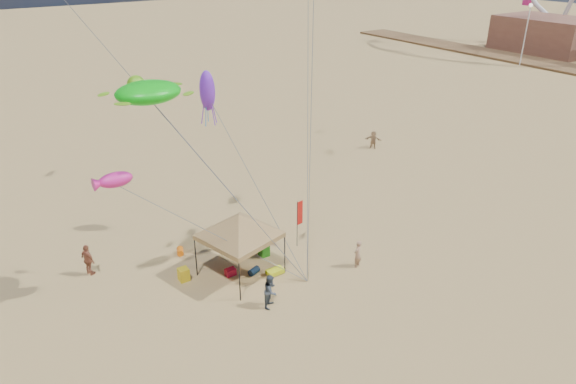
# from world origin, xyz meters

# --- Properties ---
(ground) EXTENTS (280.00, 280.00, 0.00)m
(ground) POSITION_xyz_m (0.00, 0.00, 0.00)
(ground) COLOR tan
(ground) RESTS_ON ground
(canopy_tent) EXTENTS (6.36, 6.36, 4.05)m
(canopy_tent) POSITION_xyz_m (-2.93, 3.06, 3.37)
(canopy_tent) COLOR black
(canopy_tent) RESTS_ON ground
(feather_flag) EXTENTS (0.43, 0.10, 2.86)m
(feather_flag) POSITION_xyz_m (1.23, 3.70, 1.92)
(feather_flag) COLOR black
(feather_flag) RESTS_ON ground
(cooler_red) EXTENTS (0.54, 0.38, 0.38)m
(cooler_red) POSITION_xyz_m (-3.48, 3.24, 0.19)
(cooler_red) COLOR #B50E25
(cooler_red) RESTS_ON ground
(cooler_blue) EXTENTS (0.54, 0.38, 0.38)m
(cooler_blue) POSITION_xyz_m (-0.61, 5.54, 0.19)
(cooler_blue) COLOR #1914A4
(cooler_blue) RESTS_ON ground
(bag_navy) EXTENTS (0.69, 0.54, 0.36)m
(bag_navy) POSITION_xyz_m (-2.39, 2.65, 0.18)
(bag_navy) COLOR #0B1C31
(bag_navy) RESTS_ON ground
(bag_orange) EXTENTS (0.54, 0.69, 0.36)m
(bag_orange) POSITION_xyz_m (-4.82, 6.64, 0.18)
(bag_orange) COLOR orange
(bag_orange) RESTS_ON ground
(chair_green) EXTENTS (0.50, 0.50, 0.70)m
(chair_green) POSITION_xyz_m (-1.01, 3.89, 0.35)
(chair_green) COLOR #237D16
(chair_green) RESTS_ON ground
(chair_yellow) EXTENTS (0.50, 0.50, 0.70)m
(chair_yellow) POSITION_xyz_m (-5.68, 4.19, 0.35)
(chair_yellow) COLOR yellow
(chair_yellow) RESTS_ON ground
(crate_grey) EXTENTS (0.34, 0.30, 0.28)m
(crate_grey) POSITION_xyz_m (-1.38, 2.14, 0.14)
(crate_grey) COLOR gray
(crate_grey) RESTS_ON ground
(beach_cart) EXTENTS (0.90, 0.50, 0.24)m
(beach_cart) POSITION_xyz_m (-1.51, 1.98, 0.20)
(beach_cart) COLOR #CFE018
(beach_cart) RESTS_ON ground
(person_near_a) EXTENTS (0.67, 0.58, 1.56)m
(person_near_a) POSITION_xyz_m (2.56, 0.17, 0.78)
(person_near_a) COLOR tan
(person_near_a) RESTS_ON ground
(person_near_b) EXTENTS (1.06, 1.03, 1.73)m
(person_near_b) POSITION_xyz_m (-3.09, -0.11, 0.86)
(person_near_b) COLOR #3E4955
(person_near_b) RESTS_ON ground
(person_near_c) EXTENTS (1.29, 0.94, 1.79)m
(person_near_c) POSITION_xyz_m (-0.98, 4.42, 0.90)
(person_near_c) COLOR white
(person_near_c) RESTS_ON ground
(person_far_a) EXTENTS (0.76, 1.12, 1.76)m
(person_far_a) POSITION_xyz_m (-9.53, 7.45, 0.88)
(person_far_a) COLOR #965239
(person_far_a) RESTS_ON ground
(person_far_c) EXTENTS (1.24, 1.38, 1.52)m
(person_far_c) POSITION_xyz_m (15.46, 13.07, 0.76)
(person_far_c) COLOR tan
(person_far_c) RESTS_ON ground
(building_north) EXTENTS (10.00, 14.00, 5.20)m
(building_north) POSITION_xyz_m (67.00, 30.00, 2.60)
(building_north) COLOR #8C5947
(building_north) RESTS_ON ground
(lamp_north) EXTENTS (0.50, 0.50, 8.25)m
(lamp_north) POSITION_xyz_m (55.00, 26.00, 5.52)
(lamp_north) COLOR silver
(lamp_north) RESTS_ON ground
(turtle_kite) EXTENTS (3.29, 2.90, 0.93)m
(turtle_kite) POSITION_xyz_m (-6.60, 3.67, 10.12)
(turtle_kite) COLOR #0CC613
(turtle_kite) RESTS_ON ground
(fish_kite) EXTENTS (1.69, 1.11, 0.69)m
(fish_kite) POSITION_xyz_m (-8.24, 4.59, 6.19)
(fish_kite) COLOR #E82294
(fish_kite) RESTS_ON ground
(squid_kite) EXTENTS (1.07, 1.07, 2.21)m
(squid_kite) POSITION_xyz_m (-1.80, 8.13, 8.52)
(squid_kite) COLOR #7528DB
(squid_kite) RESTS_ON ground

